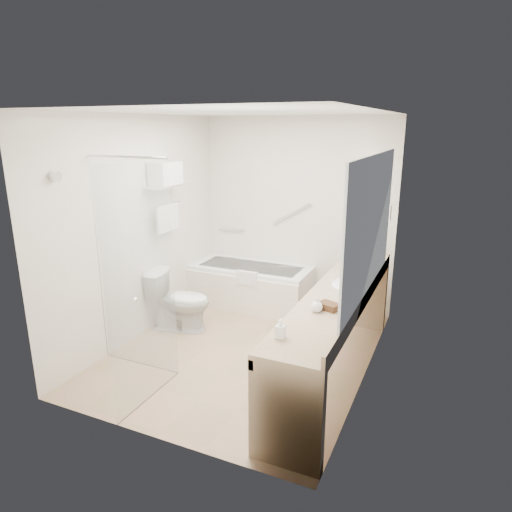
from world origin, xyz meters
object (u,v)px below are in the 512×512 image
at_px(bathtub, 251,286).
at_px(vanity_counter, 335,317).
at_px(toilet, 180,301).
at_px(water_bottle_left, 350,257).
at_px(amenity_basket, 329,306).

height_order(bathtub, vanity_counter, vanity_counter).
xyz_separation_m(bathtub, vanity_counter, (1.52, -1.39, 0.36)).
relative_size(toilet, water_bottle_left, 4.20).
relative_size(vanity_counter, toilet, 3.69).
xyz_separation_m(bathtub, amenity_basket, (1.54, -1.72, 0.60)).
distance_m(amenity_basket, water_bottle_left, 1.41).
relative_size(bathtub, vanity_counter, 0.59).
bearing_deg(water_bottle_left, amenity_basket, -84.17).
bearing_deg(toilet, vanity_counter, -110.60).
relative_size(toilet, amenity_basket, 4.17).
distance_m(bathtub, vanity_counter, 2.09).
xyz_separation_m(toilet, amenity_basket, (1.99, -0.67, 0.52)).
relative_size(bathtub, water_bottle_left, 9.19).
xyz_separation_m(amenity_basket, water_bottle_left, (-0.14, 1.40, 0.05)).
distance_m(toilet, amenity_basket, 2.17).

